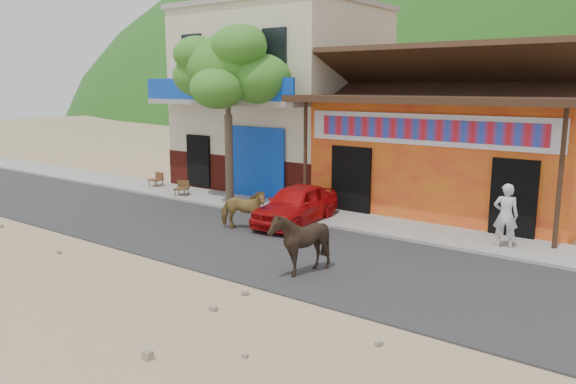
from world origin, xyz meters
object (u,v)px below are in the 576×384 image
object	(u,v)px
red_car	(296,204)
scooter	(306,199)
cow_tan	(243,210)
pedestrian	(506,215)
cow_dark	(300,242)
cafe_chair_left	(155,174)
tree	(228,115)
cafe_chair_right	(181,182)

from	to	relation	value
red_car	scooter	size ratio (longest dim) A/B	2.21
red_car	scooter	world-z (taller)	red_car
cow_tan	red_car	distance (m)	1.68
pedestrian	cow_tan	bearing A→B (deg)	4.47
cow_dark	red_car	distance (m)	4.52
cow_dark	scooter	world-z (taller)	cow_dark
red_car	cow_dark	bearing A→B (deg)	-59.39
cow_tan	red_car	xyz separation A→B (m)	(0.79, 1.48, 0.00)
scooter	cafe_chair_left	distance (m)	7.50
tree	pedestrian	distance (m)	9.61
cow_tan	cow_dark	size ratio (longest dim) A/B	0.97
scooter	red_car	bearing A→B (deg)	-164.69
scooter	cafe_chair_left	size ratio (longest dim) A/B	1.56
cow_dark	cafe_chair_left	size ratio (longest dim) A/B	1.43
tree	pedestrian	size ratio (longest dim) A/B	3.71
cow_tan	scooter	xyz separation A→B (m)	(0.29, 2.70, -0.10)
cafe_chair_left	pedestrian	bearing A→B (deg)	1.15
cafe_chair_right	cow_tan	bearing A→B (deg)	-49.14
cafe_chair_left	cafe_chair_right	xyz separation A→B (m)	(2.29, -0.70, -0.01)
tree	red_car	distance (m)	4.49
cow_tan	cafe_chair_right	bearing A→B (deg)	39.94
cow_tan	cafe_chair_left	size ratio (longest dim) A/B	1.38
tree	red_car	bearing A→B (deg)	-15.52
tree	cafe_chair_left	world-z (taller)	tree
scooter	cafe_chair_right	size ratio (longest dim) A/B	1.60
cow_dark	tree	bearing A→B (deg)	-157.94
red_car	cafe_chair_left	size ratio (longest dim) A/B	3.44
cafe_chair_right	red_car	bearing A→B (deg)	-32.24
tree	cow_tan	bearing A→B (deg)	-41.44
tree	scooter	distance (m)	4.05
tree	cow_tan	distance (m)	4.50
tree	cafe_chair_left	size ratio (longest dim) A/B	5.97
tree	red_car	size ratio (longest dim) A/B	1.74
cow_tan	cow_dark	distance (m)	4.12
tree	cow_tan	size ratio (longest dim) A/B	4.32
tree	scooter	xyz separation A→B (m)	(3.10, 0.23, -2.59)
tree	pedestrian	world-z (taller)	tree
tree	scooter	size ratio (longest dim) A/B	3.84
red_car	cafe_chair_right	size ratio (longest dim) A/B	3.52
pedestrian	cafe_chair_left	size ratio (longest dim) A/B	1.61
cow_tan	scooter	world-z (taller)	cow_tan
cow_tan	cafe_chair_left	world-z (taller)	cow_tan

